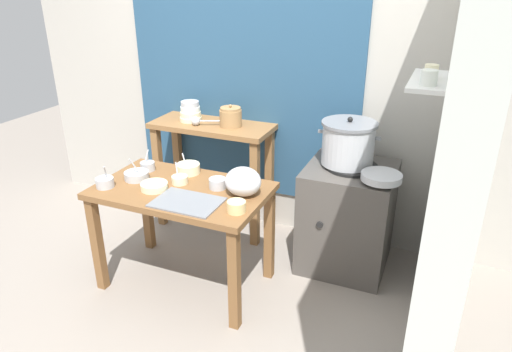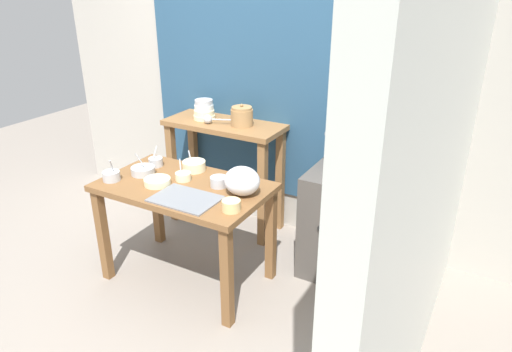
{
  "view_description": "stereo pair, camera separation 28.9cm",
  "coord_description": "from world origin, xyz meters",
  "px_view_note": "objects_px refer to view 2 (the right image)",
  "views": [
    {
      "loc": [
        1.36,
        -2.25,
        1.98
      ],
      "look_at": [
        0.33,
        0.19,
        0.82
      ],
      "focal_mm": 32.65,
      "sensor_mm": 36.0,
      "label": 1
    },
    {
      "loc": [
        1.62,
        -2.12,
        1.98
      ],
      "look_at": [
        0.33,
        0.19,
        0.82
      ],
      "focal_mm": 32.65,
      "sensor_mm": 36.0,
      "label": 2
    }
  ],
  "objects_px": {
    "stove_block": "(353,221)",
    "prep_bowl_3": "(183,176)",
    "steamer_pot": "(355,146)",
    "ladle": "(209,119)",
    "prep_bowl_4": "(219,181)",
    "prep_bowl_6": "(111,176)",
    "prep_bowl_5": "(156,161)",
    "prep_bowl_0": "(194,165)",
    "prep_bowl_7": "(157,181)",
    "clay_pot": "(242,116)",
    "prep_table": "(185,200)",
    "back_shelf_table": "(225,149)",
    "prep_bowl_1": "(143,170)",
    "prep_bowl_2": "(231,205)",
    "plastic_bag": "(242,181)",
    "serving_tray": "(185,199)",
    "bowl_stack_enamel": "(204,110)",
    "wide_pan": "(385,183)"
  },
  "relations": [
    {
      "from": "prep_bowl_0",
      "to": "prep_bowl_2",
      "type": "relative_size",
      "value": 1.45
    },
    {
      "from": "back_shelf_table",
      "to": "prep_bowl_6",
      "type": "distance_m",
      "value": 1.0
    },
    {
      "from": "stove_block",
      "to": "prep_table",
      "type": "bearing_deg",
      "value": -145.35
    },
    {
      "from": "ladle",
      "to": "plastic_bag",
      "type": "height_order",
      "value": "ladle"
    },
    {
      "from": "ladle",
      "to": "serving_tray",
      "type": "height_order",
      "value": "ladle"
    },
    {
      "from": "ladle",
      "to": "prep_bowl_0",
      "type": "height_order",
      "value": "ladle"
    },
    {
      "from": "stove_block",
      "to": "clay_pot",
      "type": "distance_m",
      "value": 1.14
    },
    {
      "from": "prep_bowl_4",
      "to": "steamer_pot",
      "type": "bearing_deg",
      "value": 40.25
    },
    {
      "from": "clay_pot",
      "to": "prep_bowl_6",
      "type": "distance_m",
      "value": 1.08
    },
    {
      "from": "wide_pan",
      "to": "prep_bowl_2",
      "type": "relative_size",
      "value": 2.34
    },
    {
      "from": "prep_bowl_5",
      "to": "prep_bowl_7",
      "type": "distance_m",
      "value": 0.33
    },
    {
      "from": "prep_bowl_4",
      "to": "prep_bowl_6",
      "type": "xyz_separation_m",
      "value": [
        -0.67,
        -0.27,
        -0.0
      ]
    },
    {
      "from": "prep_bowl_0",
      "to": "prep_bowl_7",
      "type": "relative_size",
      "value": 0.93
    },
    {
      "from": "bowl_stack_enamel",
      "to": "ladle",
      "type": "relative_size",
      "value": 0.67
    },
    {
      "from": "prep_bowl_1",
      "to": "prep_bowl_4",
      "type": "height_order",
      "value": "prep_bowl_1"
    },
    {
      "from": "prep_bowl_7",
      "to": "prep_bowl_1",
      "type": "bearing_deg",
      "value": 156.24
    },
    {
      "from": "steamer_pot",
      "to": "bowl_stack_enamel",
      "type": "height_order",
      "value": "steamer_pot"
    },
    {
      "from": "back_shelf_table",
      "to": "plastic_bag",
      "type": "xyz_separation_m",
      "value": [
        0.6,
        -0.72,
        0.13
      ]
    },
    {
      "from": "prep_table",
      "to": "back_shelf_table",
      "type": "distance_m",
      "value": 0.81
    },
    {
      "from": "prep_bowl_2",
      "to": "prep_bowl_3",
      "type": "bearing_deg",
      "value": 157.24
    },
    {
      "from": "stove_block",
      "to": "bowl_stack_enamel",
      "type": "height_order",
      "value": "bowl_stack_enamel"
    },
    {
      "from": "bowl_stack_enamel",
      "to": "wide_pan",
      "type": "height_order",
      "value": "bowl_stack_enamel"
    },
    {
      "from": "prep_bowl_0",
      "to": "clay_pot",
      "type": "bearing_deg",
      "value": 83.93
    },
    {
      "from": "wide_pan",
      "to": "prep_bowl_0",
      "type": "height_order",
      "value": "prep_bowl_0"
    },
    {
      "from": "prep_bowl_2",
      "to": "prep_bowl_7",
      "type": "relative_size",
      "value": 0.64
    },
    {
      "from": "ladle",
      "to": "prep_bowl_0",
      "type": "relative_size",
      "value": 1.62
    },
    {
      "from": "prep_bowl_0",
      "to": "prep_bowl_1",
      "type": "xyz_separation_m",
      "value": [
        -0.26,
        -0.22,
        -0.01
      ]
    },
    {
      "from": "prep_bowl_0",
      "to": "ladle",
      "type": "bearing_deg",
      "value": 111.78
    },
    {
      "from": "wide_pan",
      "to": "prep_bowl_4",
      "type": "height_order",
      "value": "wide_pan"
    },
    {
      "from": "stove_block",
      "to": "prep_bowl_5",
      "type": "distance_m",
      "value": 1.45
    },
    {
      "from": "clay_pot",
      "to": "prep_bowl_3",
      "type": "bearing_deg",
      "value": -91.8
    },
    {
      "from": "stove_block",
      "to": "bowl_stack_enamel",
      "type": "bearing_deg",
      "value": 174.05
    },
    {
      "from": "back_shelf_table",
      "to": "prep_bowl_0",
      "type": "bearing_deg",
      "value": -79.17
    },
    {
      "from": "prep_bowl_1",
      "to": "prep_bowl_3",
      "type": "bearing_deg",
      "value": 10.16
    },
    {
      "from": "clay_pot",
      "to": "bowl_stack_enamel",
      "type": "bearing_deg",
      "value": 178.66
    },
    {
      "from": "prep_table",
      "to": "prep_bowl_7",
      "type": "height_order",
      "value": "prep_bowl_7"
    },
    {
      "from": "steamer_pot",
      "to": "prep_bowl_1",
      "type": "bearing_deg",
      "value": -151.85
    },
    {
      "from": "stove_block",
      "to": "prep_bowl_0",
      "type": "distance_m",
      "value": 1.18
    },
    {
      "from": "prep_bowl_2",
      "to": "prep_bowl_4",
      "type": "relative_size",
      "value": 1.0
    },
    {
      "from": "ladle",
      "to": "prep_bowl_6",
      "type": "bearing_deg",
      "value": -101.72
    },
    {
      "from": "prep_table",
      "to": "serving_tray",
      "type": "bearing_deg",
      "value": -49.77
    },
    {
      "from": "steamer_pot",
      "to": "ladle",
      "type": "bearing_deg",
      "value": 178.54
    },
    {
      "from": "prep_bowl_4",
      "to": "prep_bowl_7",
      "type": "relative_size",
      "value": 0.64
    },
    {
      "from": "stove_block",
      "to": "prep_bowl_3",
      "type": "bearing_deg",
      "value": -149.01
    },
    {
      "from": "prep_table",
      "to": "clay_pot",
      "type": "xyz_separation_m",
      "value": [
        -0.02,
        0.79,
        0.36
      ]
    },
    {
      "from": "ladle",
      "to": "steamer_pot",
      "type": "bearing_deg",
      "value": -1.46
    },
    {
      "from": "steamer_pot",
      "to": "prep_bowl_5",
      "type": "bearing_deg",
      "value": -158.01
    },
    {
      "from": "stove_block",
      "to": "plastic_bag",
      "type": "xyz_separation_m",
      "value": [
        -0.54,
        -0.59,
        0.43
      ]
    },
    {
      "from": "prep_table",
      "to": "prep_bowl_4",
      "type": "distance_m",
      "value": 0.28
    },
    {
      "from": "prep_table",
      "to": "stove_block",
      "type": "bearing_deg",
      "value": 34.65
    }
  ]
}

